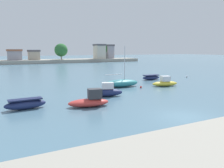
# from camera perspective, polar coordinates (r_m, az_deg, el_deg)

# --- Properties ---
(ground_plane) EXTENTS (400.00, 400.00, 0.00)m
(ground_plane) POSITION_cam_1_polar(r_m,az_deg,el_deg) (18.81, 17.92, -8.01)
(ground_plane) COLOR slate
(moored_boat_0) EXTENTS (3.64, 1.28, 0.94)m
(moored_boat_0) POSITION_cam_1_polar(r_m,az_deg,el_deg) (21.58, -21.20, -4.80)
(moored_boat_0) COLOR navy
(moored_boat_0) RESTS_ON ground
(moored_boat_1) EXTENTS (4.05, 2.16, 1.67)m
(moored_boat_1) POSITION_cam_1_polar(r_m,az_deg,el_deg) (21.12, -5.67, -4.29)
(moored_boat_1) COLOR #C63833
(moored_boat_1) RESTS_ON ground
(moored_boat_2) EXTENTS (3.90, 2.35, 1.59)m
(moored_boat_2) POSITION_cam_1_polar(r_m,az_deg,el_deg) (25.60, -1.36, -1.90)
(moored_boat_2) COLOR navy
(moored_boat_2) RESTS_ON ground
(moored_boat_3) EXTENTS (5.29, 2.37, 5.80)m
(moored_boat_3) POSITION_cam_1_polar(r_m,az_deg,el_deg) (32.14, 2.45, 0.23)
(moored_boat_3) COLOR teal
(moored_boat_3) RESTS_ON ground
(moored_boat_4) EXTENTS (4.16, 2.15, 1.49)m
(moored_boat_4) POSITION_cam_1_polar(r_m,az_deg,el_deg) (33.73, 13.36, 0.34)
(moored_boat_4) COLOR yellow
(moored_boat_4) RESTS_ON ground
(moored_boat_5) EXTENTS (3.52, 1.38, 0.89)m
(moored_boat_5) POSITION_cam_1_polar(r_m,az_deg,el_deg) (40.46, 9.95, 1.68)
(moored_boat_5) COLOR navy
(moored_boat_5) RESTS_ON ground
(mooring_buoy_0) EXTENTS (0.34, 0.34, 0.34)m
(mooring_buoy_0) POSITION_cam_1_polar(r_m,az_deg,el_deg) (45.17, 18.55, 1.76)
(mooring_buoy_0) COLOR white
(mooring_buoy_0) RESTS_ON ground
(mooring_buoy_2) EXTENTS (0.30, 0.30, 0.30)m
(mooring_buoy_2) POSITION_cam_1_polar(r_m,az_deg,el_deg) (31.34, 7.38, -0.78)
(mooring_buoy_2) COLOR red
(mooring_buoy_2) RESTS_ON ground
(distant_shoreline) EXTENTS (92.05, 10.53, 7.90)m
(distant_shoreline) POSITION_cam_1_polar(r_m,az_deg,el_deg) (94.06, -18.66, 6.35)
(distant_shoreline) COLOR #9E998C
(distant_shoreline) RESTS_ON ground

